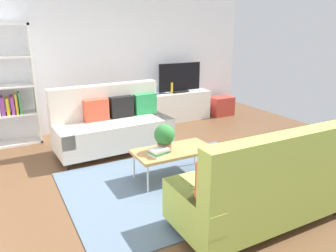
% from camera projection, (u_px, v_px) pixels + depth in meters
% --- Properties ---
extents(ground_plane, '(7.68, 7.68, 0.00)m').
position_uv_depth(ground_plane, '(173.00, 175.00, 4.66)').
color(ground_plane, brown).
extents(wall_far, '(6.40, 0.12, 2.90)m').
position_uv_depth(wall_far, '(106.00, 57.00, 6.60)').
color(wall_far, silver).
rests_on(wall_far, ground_plane).
extents(area_rug, '(2.90, 2.20, 0.01)m').
position_uv_depth(area_rug, '(177.00, 183.00, 4.41)').
color(area_rug, slate).
rests_on(area_rug, ground_plane).
extents(couch_beige, '(1.94, 0.93, 1.10)m').
position_uv_depth(couch_beige, '(113.00, 125.00, 5.50)').
color(couch_beige, beige).
rests_on(couch_beige, ground_plane).
extents(couch_green, '(1.90, 0.85, 1.10)m').
position_uv_depth(couch_green, '(263.00, 186.00, 3.40)').
color(couch_green, '#A3BC4C').
rests_on(couch_green, ground_plane).
extents(coffee_table, '(1.10, 0.56, 0.42)m').
position_uv_depth(coffee_table, '(174.00, 151.00, 4.49)').
color(coffee_table, '#B7844C').
rests_on(coffee_table, ground_plane).
extents(tv_console, '(1.40, 0.44, 0.64)m').
position_uv_depth(tv_console, '(179.00, 106.00, 7.32)').
color(tv_console, silver).
rests_on(tv_console, ground_plane).
extents(tv, '(1.00, 0.20, 0.64)m').
position_uv_depth(tv, '(180.00, 78.00, 7.12)').
color(tv, black).
rests_on(tv, tv_console).
extents(bookshelf, '(1.10, 0.36, 2.10)m').
position_uv_depth(bookshelf, '(0.00, 92.00, 5.57)').
color(bookshelf, white).
rests_on(bookshelf, ground_plane).
extents(storage_trunk, '(0.52, 0.40, 0.44)m').
position_uv_depth(storage_trunk, '(221.00, 106.00, 7.76)').
color(storage_trunk, '#B2382D').
rests_on(storage_trunk, ground_plane).
extents(potted_plant, '(0.28, 0.28, 0.38)m').
position_uv_depth(potted_plant, '(164.00, 137.00, 4.36)').
color(potted_plant, brown).
rests_on(potted_plant, coffee_table).
extents(table_book_0, '(0.28, 0.23, 0.03)m').
position_uv_depth(table_book_0, '(159.00, 154.00, 4.29)').
color(table_book_0, silver).
rests_on(table_book_0, coffee_table).
extents(table_book_1, '(0.28, 0.23, 0.03)m').
position_uv_depth(table_book_1, '(159.00, 152.00, 4.28)').
color(table_book_1, '#3F8C4C').
rests_on(table_book_1, table_book_0).
extents(table_book_2, '(0.26, 0.21, 0.03)m').
position_uv_depth(table_book_2, '(159.00, 150.00, 4.27)').
color(table_book_2, silver).
rests_on(table_book_2, table_book_1).
extents(vase_0, '(0.11, 0.11, 0.16)m').
position_uv_depth(vase_0, '(155.00, 90.00, 6.99)').
color(vase_0, '#4C72B2').
rests_on(vase_0, tv_console).
extents(vase_1, '(0.14, 0.14, 0.18)m').
position_uv_depth(vase_1, '(162.00, 89.00, 7.06)').
color(vase_1, '#4C72B2').
rests_on(vase_1, tv_console).
extents(bottle_0, '(0.05, 0.05, 0.24)m').
position_uv_depth(bottle_0, '(172.00, 88.00, 7.07)').
color(bottle_0, gold).
rests_on(bottle_0, tv_console).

